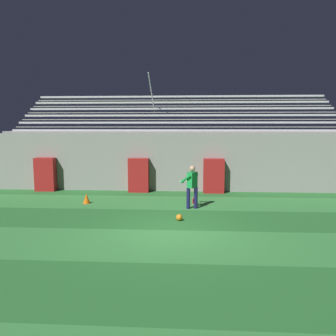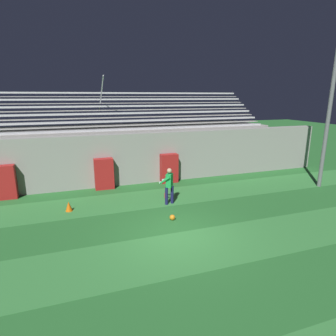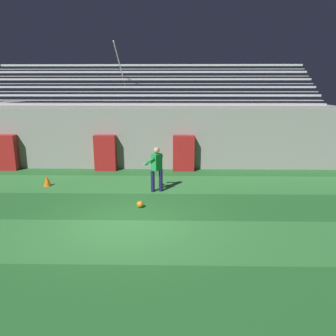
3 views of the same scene
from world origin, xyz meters
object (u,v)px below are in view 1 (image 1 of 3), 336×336
padding_pillar_gate_left (139,175)px  padding_pillar_gate_right (214,176)px  padding_pillar_far_left (45,174)px  soccer_ball (179,217)px  traffic_cone (86,198)px  water_bottle (193,201)px  goalkeeper (192,184)px

padding_pillar_gate_left → padding_pillar_gate_right: size_ratio=1.00×
padding_pillar_far_left → soccer_ball: padding_pillar_far_left is taller
padding_pillar_far_left → traffic_cone: 3.83m
soccer_ball → water_bottle: water_bottle is taller
padding_pillar_gate_left → goalkeeper: 4.01m
padding_pillar_gate_left → water_bottle: bearing=-41.9°
padding_pillar_far_left → goalkeeper: size_ratio=0.98×
padding_pillar_gate_right → soccer_ball: (-1.52, -4.80, -0.71)m
padding_pillar_gate_right → traffic_cone: size_ratio=3.88×
padding_pillar_gate_left → padding_pillar_far_left: size_ratio=1.00×
padding_pillar_far_left → water_bottle: (7.19, -2.33, -0.70)m
padding_pillar_gate_left → goalkeeper: (2.51, -3.12, 0.14)m
padding_pillar_gate_right → soccer_ball: bearing=-107.6°
padding_pillar_far_left → padding_pillar_gate_right: bearing=0.0°
padding_pillar_far_left → traffic_cone: (2.81, -2.53, -0.61)m
padding_pillar_far_left → goalkeeper: bearing=-23.7°
padding_pillar_gate_right → padding_pillar_far_left: (-8.20, 0.00, 0.00)m
padding_pillar_gate_left → water_bottle: 3.55m
padding_pillar_gate_right → traffic_cone: 5.98m
padding_pillar_gate_right → goalkeeper: (-1.08, -3.12, 0.14)m
goalkeeper → water_bottle: (0.08, 0.79, -0.83)m
water_bottle → padding_pillar_gate_left: bearing=138.1°
soccer_ball → water_bottle: (0.52, 2.47, 0.01)m
padding_pillar_gate_left → soccer_ball: size_ratio=7.41×
traffic_cone → water_bottle: bearing=2.6°
goalkeeper → soccer_ball: size_ratio=7.59×
goalkeeper → water_bottle: size_ratio=6.96×
padding_pillar_far_left → soccer_ball: 8.25m
soccer_ball → traffic_cone: size_ratio=0.52×
water_bottle → padding_pillar_gate_right: bearing=66.7°
padding_pillar_gate_left → padding_pillar_far_left: bearing=180.0°
goalkeeper → traffic_cone: goalkeeper is taller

